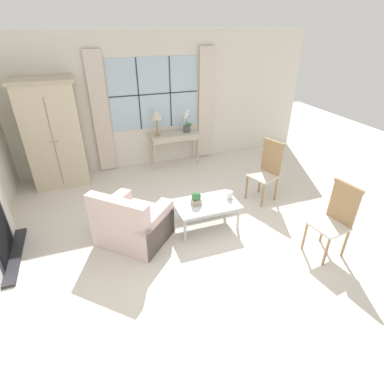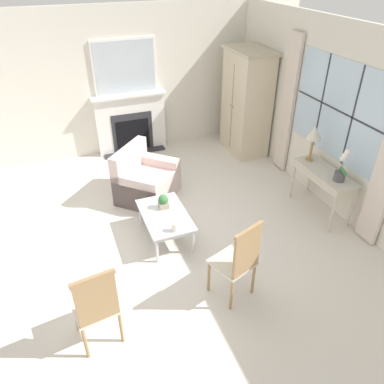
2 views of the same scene
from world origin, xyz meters
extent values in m
plane|color=silver|center=(0.00, 0.00, 0.00)|extent=(14.00, 14.00, 0.00)
cube|color=silver|center=(0.00, 3.03, 1.40)|extent=(7.20, 0.06, 2.80)
cube|color=silver|center=(0.00, 3.00, 1.57)|extent=(1.91, 0.01, 1.46)
cube|color=#2D2D33|center=(-0.34, 2.99, 1.57)|extent=(0.02, 0.02, 1.46)
cube|color=#2D2D33|center=(0.34, 2.99, 1.57)|extent=(0.02, 0.02, 1.46)
cube|color=#2D2D33|center=(0.00, 2.99, 1.57)|extent=(1.91, 0.02, 0.02)
cube|color=beige|center=(-1.17, 2.95, 1.25)|extent=(0.34, 0.06, 2.45)
cube|color=beige|center=(1.17, 2.95, 1.25)|extent=(0.34, 0.06, 2.45)
cube|color=#2D2D33|center=(-2.83, 0.46, 0.02)|extent=(0.34, 1.26, 0.04)
cube|color=black|center=(-2.81, 0.46, 0.38)|extent=(0.02, 0.67, 0.64)
cube|color=#2D2D33|center=(-2.82, 0.46, 0.44)|extent=(0.01, 0.83, 0.80)
cube|color=beige|center=(-2.10, 2.64, 0.99)|extent=(1.00, 0.62, 1.99)
cube|color=#BCAE92|center=(-2.10, 2.64, 2.02)|extent=(1.08, 0.68, 0.06)
cube|color=gray|center=(-2.10, 2.33, 0.96)|extent=(0.01, 0.01, 1.67)
sphere|color=#997F4C|center=(-2.15, 2.32, 0.99)|extent=(0.03, 0.03, 0.03)
sphere|color=#997F4C|center=(-2.05, 2.32, 0.99)|extent=(0.03, 0.03, 0.03)
cube|color=beige|center=(0.33, 2.73, 0.73)|extent=(1.10, 0.43, 0.03)
cube|color=beige|center=(0.33, 2.73, 0.66)|extent=(1.06, 0.41, 0.10)
cylinder|color=beige|center=(-0.18, 2.55, 0.36)|extent=(0.04, 0.04, 0.71)
cylinder|color=beige|center=(0.84, 2.55, 0.36)|extent=(0.04, 0.04, 0.71)
cylinder|color=beige|center=(-0.18, 2.90, 0.36)|extent=(0.04, 0.04, 0.71)
cylinder|color=beige|center=(0.84, 2.90, 0.36)|extent=(0.04, 0.04, 0.71)
cylinder|color=#9E7F47|center=(-0.06, 2.72, 0.76)|extent=(0.12, 0.12, 0.02)
cylinder|color=#9E7F47|center=(-0.06, 2.72, 0.94)|extent=(0.04, 0.04, 0.35)
cone|color=beige|center=(-0.06, 2.72, 1.22)|extent=(0.24, 0.24, 0.21)
cylinder|color=#4C4C51|center=(0.63, 2.73, 0.81)|extent=(0.16, 0.16, 0.14)
cylinder|color=#38753D|center=(0.63, 2.73, 1.06)|extent=(0.01, 0.01, 0.36)
cube|color=#38753D|center=(0.67, 2.73, 0.92)|extent=(0.15, 0.02, 0.09)
sphere|color=white|center=(0.60, 2.74, 1.08)|extent=(0.09, 0.09, 0.09)
sphere|color=white|center=(0.63, 2.74, 1.15)|extent=(0.09, 0.09, 0.09)
sphere|color=white|center=(0.65, 2.74, 1.21)|extent=(0.09, 0.09, 0.09)
cube|color=beige|center=(-1.05, 0.29, 0.22)|extent=(1.24, 1.24, 0.45)
cube|color=beige|center=(-1.28, 0.05, 0.66)|extent=(0.80, 0.77, 0.43)
cube|color=beige|center=(-1.32, 0.55, 0.29)|extent=(0.70, 0.72, 0.59)
cube|color=beige|center=(-0.78, 0.03, 0.29)|extent=(0.70, 0.72, 0.59)
cube|color=beige|center=(1.37, 0.67, 0.48)|extent=(0.56, 0.56, 0.03)
cube|color=#9E7A51|center=(1.56, 0.73, 0.78)|extent=(0.17, 0.39, 0.57)
cube|color=#9E7A51|center=(1.56, 0.73, 1.09)|extent=(0.18, 0.42, 0.05)
cylinder|color=#9E7A51|center=(1.26, 0.42, 0.23)|extent=(0.04, 0.04, 0.47)
cylinder|color=#9E7A51|center=(1.13, 0.78, 0.23)|extent=(0.04, 0.04, 0.47)
cylinder|color=#9E7A51|center=(1.61, 0.55, 0.23)|extent=(0.04, 0.04, 0.47)
cylinder|color=#9E7A51|center=(1.49, 0.91, 0.23)|extent=(0.04, 0.04, 0.47)
cube|color=beige|center=(1.43, -0.94, 0.47)|extent=(0.50, 0.50, 0.03)
cube|color=#9E7A51|center=(1.63, -0.91, 0.76)|extent=(0.10, 0.41, 0.54)
cube|color=#9E7A51|center=(1.63, -0.91, 1.05)|extent=(0.10, 0.43, 0.05)
cylinder|color=#9E7A51|center=(1.27, -1.16, 0.23)|extent=(0.04, 0.04, 0.46)
cylinder|color=#9E7A51|center=(1.22, -0.78, 0.23)|extent=(0.04, 0.04, 0.46)
cylinder|color=#9E7A51|center=(1.65, -1.10, 0.23)|extent=(0.04, 0.04, 0.46)
cylinder|color=#9E7A51|center=(1.59, -0.73, 0.23)|extent=(0.04, 0.04, 0.46)
cube|color=silver|center=(0.10, 0.23, 0.42)|extent=(0.99, 0.62, 0.03)
cube|color=#B1B3B8|center=(0.10, 0.23, 0.38)|extent=(0.97, 0.61, 0.04)
cylinder|color=silver|center=(-0.35, -0.03, 0.20)|extent=(0.04, 0.04, 0.40)
cylinder|color=silver|center=(0.55, -0.03, 0.20)|extent=(0.04, 0.04, 0.40)
cylinder|color=silver|center=(-0.35, 0.49, 0.20)|extent=(0.04, 0.04, 0.40)
cylinder|color=silver|center=(0.55, 0.49, 0.20)|extent=(0.04, 0.04, 0.40)
cube|color=tan|center=(-0.06, 0.27, 0.47)|extent=(0.14, 0.14, 0.09)
sphere|color=#38753D|center=(-0.06, 0.27, 0.57)|extent=(0.14, 0.14, 0.14)
cylinder|color=silver|center=(0.51, 0.25, 0.43)|extent=(0.12, 0.12, 0.01)
cylinder|color=white|center=(0.51, 0.25, 0.50)|extent=(0.09, 0.09, 0.12)
cylinder|color=black|center=(0.51, 0.25, 0.56)|extent=(0.00, 0.00, 0.01)
camera|label=1|loc=(-1.46, -3.45, 2.92)|focal=28.00mm
camera|label=2|loc=(4.22, -0.93, 3.57)|focal=35.00mm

